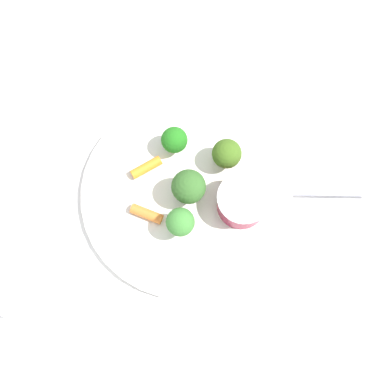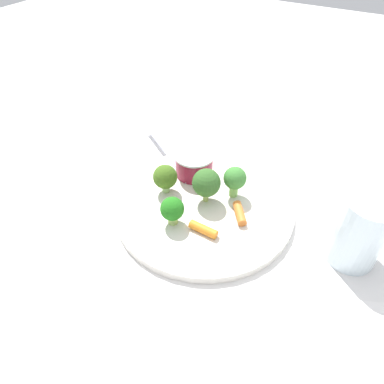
{
  "view_description": "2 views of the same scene",
  "coord_description": "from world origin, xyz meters",
  "px_view_note": "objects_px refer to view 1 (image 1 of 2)",
  "views": [
    {
      "loc": [
        -0.08,
        -0.14,
        0.57
      ],
      "look_at": [
        0.0,
        -0.01,
        0.03
      ],
      "focal_mm": 43.92,
      "sensor_mm": 36.0,
      "label": 1
    },
    {
      "loc": [
        -0.16,
        0.32,
        0.36
      ],
      "look_at": [
        0.02,
        0.0,
        0.03
      ],
      "focal_mm": 31.78,
      "sensor_mm": 36.0,
      "label": 2
    }
  ],
  "objects_px": {
    "broccoli_floret_3": "(180,222)",
    "carrot_stick_0": "(147,214)",
    "broccoli_floret_2": "(174,140)",
    "fork": "(296,193)",
    "sauce_cup": "(242,202)",
    "plate": "(187,193)",
    "broccoli_floret_1": "(187,188)",
    "broccoli_floret_0": "(227,154)",
    "drinking_glass": "(35,291)",
    "carrot_stick_1": "(146,167)"
  },
  "relations": [
    {
      "from": "broccoli_floret_3",
      "to": "carrot_stick_0",
      "type": "height_order",
      "value": "broccoli_floret_3"
    },
    {
      "from": "broccoli_floret_2",
      "to": "fork",
      "type": "distance_m",
      "value": 0.16
    },
    {
      "from": "sauce_cup",
      "to": "broccoli_floret_2",
      "type": "xyz_separation_m",
      "value": [
        -0.03,
        0.11,
        0.01
      ]
    },
    {
      "from": "plate",
      "to": "broccoli_floret_1",
      "type": "distance_m",
      "value": 0.04
    },
    {
      "from": "broccoli_floret_0",
      "to": "drinking_glass",
      "type": "distance_m",
      "value": 0.27
    },
    {
      "from": "broccoli_floret_1",
      "to": "broccoli_floret_0",
      "type": "bearing_deg",
      "value": 10.93
    },
    {
      "from": "plate",
      "to": "carrot_stick_1",
      "type": "bearing_deg",
      "value": 117.5
    },
    {
      "from": "broccoli_floret_2",
      "to": "carrot_stick_0",
      "type": "xyz_separation_m",
      "value": [
        -0.07,
        -0.06,
        -0.02
      ]
    },
    {
      "from": "carrot_stick_1",
      "to": "drinking_glass",
      "type": "xyz_separation_m",
      "value": [
        -0.18,
        -0.07,
        0.03
      ]
    },
    {
      "from": "broccoli_floret_3",
      "to": "carrot_stick_0",
      "type": "distance_m",
      "value": 0.05
    },
    {
      "from": "plate",
      "to": "broccoli_floret_1",
      "type": "height_order",
      "value": "broccoli_floret_1"
    },
    {
      "from": "sauce_cup",
      "to": "fork",
      "type": "relative_size",
      "value": 0.4
    },
    {
      "from": "plate",
      "to": "drinking_glass",
      "type": "distance_m",
      "value": 0.21
    },
    {
      "from": "sauce_cup",
      "to": "broccoli_floret_2",
      "type": "bearing_deg",
      "value": 104.63
    },
    {
      "from": "carrot_stick_0",
      "to": "fork",
      "type": "xyz_separation_m",
      "value": [
        0.17,
        -0.07,
        -0.0
      ]
    },
    {
      "from": "broccoli_floret_3",
      "to": "carrot_stick_1",
      "type": "bearing_deg",
      "value": 87.68
    },
    {
      "from": "broccoli_floret_0",
      "to": "broccoli_floret_2",
      "type": "distance_m",
      "value": 0.07
    },
    {
      "from": "broccoli_floret_0",
      "to": "broccoli_floret_1",
      "type": "bearing_deg",
      "value": -169.07
    },
    {
      "from": "broccoli_floret_0",
      "to": "broccoli_floret_1",
      "type": "xyz_separation_m",
      "value": [
        -0.06,
        -0.01,
        0.01
      ]
    },
    {
      "from": "carrot_stick_0",
      "to": "fork",
      "type": "relative_size",
      "value": 0.25
    },
    {
      "from": "broccoli_floret_0",
      "to": "broccoli_floret_2",
      "type": "xyz_separation_m",
      "value": [
        -0.04,
        0.05,
        -0.0
      ]
    },
    {
      "from": "broccoli_floret_1",
      "to": "carrot_stick_1",
      "type": "xyz_separation_m",
      "value": [
        -0.02,
        0.06,
        -0.03
      ]
    },
    {
      "from": "carrot_stick_1",
      "to": "fork",
      "type": "distance_m",
      "value": 0.19
    },
    {
      "from": "broccoli_floret_1",
      "to": "broccoli_floret_2",
      "type": "distance_m",
      "value": 0.07
    },
    {
      "from": "sauce_cup",
      "to": "carrot_stick_1",
      "type": "distance_m",
      "value": 0.13
    },
    {
      "from": "broccoli_floret_1",
      "to": "carrot_stick_1",
      "type": "distance_m",
      "value": 0.07
    },
    {
      "from": "carrot_stick_1",
      "to": "drinking_glass",
      "type": "distance_m",
      "value": 0.19
    },
    {
      "from": "sauce_cup",
      "to": "broccoli_floret_2",
      "type": "distance_m",
      "value": 0.11
    },
    {
      "from": "broccoli_floret_0",
      "to": "fork",
      "type": "height_order",
      "value": "broccoli_floret_0"
    },
    {
      "from": "broccoli_floret_0",
      "to": "carrot_stick_0",
      "type": "xyz_separation_m",
      "value": [
        -0.12,
        -0.01,
        -0.02
      ]
    },
    {
      "from": "broccoli_floret_0",
      "to": "carrot_stick_1",
      "type": "height_order",
      "value": "broccoli_floret_0"
    },
    {
      "from": "sauce_cup",
      "to": "broccoli_floret_1",
      "type": "xyz_separation_m",
      "value": [
        -0.05,
        0.05,
        0.01
      ]
    },
    {
      "from": "broccoli_floret_0",
      "to": "broccoli_floret_3",
      "type": "relative_size",
      "value": 0.92
    },
    {
      "from": "plate",
      "to": "drinking_glass",
      "type": "xyz_separation_m",
      "value": [
        -0.2,
        -0.02,
        0.04
      ]
    },
    {
      "from": "drinking_glass",
      "to": "broccoli_floret_2",
      "type": "bearing_deg",
      "value": 18.4
    },
    {
      "from": "broccoli_floret_2",
      "to": "drinking_glass",
      "type": "relative_size",
      "value": 0.44
    },
    {
      "from": "carrot_stick_0",
      "to": "broccoli_floret_1",
      "type": "bearing_deg",
      "value": -4.79
    },
    {
      "from": "sauce_cup",
      "to": "carrot_stick_0",
      "type": "distance_m",
      "value": 0.11
    },
    {
      "from": "broccoli_floret_3",
      "to": "carrot_stick_1",
      "type": "relative_size",
      "value": 1.25
    },
    {
      "from": "fork",
      "to": "carrot_stick_0",
      "type": "bearing_deg",
      "value": 156.77
    },
    {
      "from": "carrot_stick_0",
      "to": "drinking_glass",
      "type": "relative_size",
      "value": 0.4
    },
    {
      "from": "broccoli_floret_0",
      "to": "carrot_stick_1",
      "type": "xyz_separation_m",
      "value": [
        -0.09,
        0.04,
        -0.02
      ]
    },
    {
      "from": "broccoli_floret_0",
      "to": "sauce_cup",
      "type": "bearing_deg",
      "value": -105.12
    },
    {
      "from": "broccoli_floret_3",
      "to": "drinking_glass",
      "type": "distance_m",
      "value": 0.17
    },
    {
      "from": "broccoli_floret_1",
      "to": "fork",
      "type": "height_order",
      "value": "broccoli_floret_1"
    },
    {
      "from": "broccoli_floret_1",
      "to": "sauce_cup",
      "type": "bearing_deg",
      "value": -43.22
    },
    {
      "from": "broccoli_floret_2",
      "to": "broccoli_floret_3",
      "type": "height_order",
      "value": "broccoli_floret_3"
    },
    {
      "from": "broccoli_floret_2",
      "to": "broccoli_floret_1",
      "type": "bearing_deg",
      "value": -108.48
    },
    {
      "from": "broccoli_floret_0",
      "to": "carrot_stick_1",
      "type": "relative_size",
      "value": 1.15
    },
    {
      "from": "carrot_stick_0",
      "to": "carrot_stick_1",
      "type": "height_order",
      "value": "same"
    }
  ]
}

